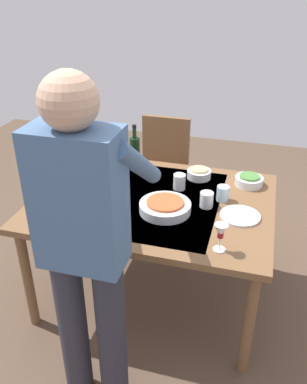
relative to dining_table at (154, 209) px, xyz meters
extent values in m
plane|color=brown|center=(0.00, 0.00, -0.67)|extent=(6.00, 6.00, 0.00)
cube|color=brown|center=(0.00, 0.00, 0.05)|extent=(1.44, 1.09, 0.04)
cube|color=#B2B7C1|center=(0.00, 0.00, 0.07)|extent=(0.79, 0.92, 0.00)
cylinder|color=brown|center=(-0.65, -0.47, -0.32)|extent=(0.06, 0.06, 0.70)
cylinder|color=brown|center=(0.65, -0.47, -0.32)|extent=(0.06, 0.06, 0.70)
cylinder|color=brown|center=(-0.65, 0.47, -0.32)|extent=(0.06, 0.06, 0.70)
cylinder|color=brown|center=(0.65, 0.47, -0.32)|extent=(0.06, 0.06, 0.70)
cube|color=#523019|center=(0.18, -0.84, -0.22)|extent=(0.40, 0.40, 0.04)
cube|color=brown|center=(0.18, -1.02, 0.02)|extent=(0.40, 0.04, 0.45)
cylinder|color=brown|center=(0.01, -1.01, -0.45)|extent=(0.04, 0.04, 0.43)
cylinder|color=brown|center=(0.35, -1.01, -0.45)|extent=(0.04, 0.04, 0.43)
cylinder|color=brown|center=(0.01, -0.67, -0.45)|extent=(0.04, 0.04, 0.43)
cylinder|color=brown|center=(0.35, -0.67, -0.45)|extent=(0.04, 0.04, 0.43)
cylinder|color=#2D2D38|center=(0.18, 0.82, -0.23)|extent=(0.14, 0.14, 0.88)
cylinder|color=#2D2D38|center=(-0.02, 0.82, -0.23)|extent=(0.14, 0.14, 0.88)
cube|color=#47668E|center=(0.08, 0.82, 0.51)|extent=(0.36, 0.20, 0.60)
sphere|color=tan|center=(0.08, 0.82, 0.91)|extent=(0.22, 0.22, 0.22)
cylinder|color=#47668E|center=(0.25, 0.59, 0.58)|extent=(0.08, 0.52, 0.40)
cylinder|color=#47668E|center=(-0.10, 0.59, 0.58)|extent=(0.08, 0.52, 0.40)
cylinder|color=black|center=(0.26, -0.45, 0.17)|extent=(0.07, 0.07, 0.20)
cylinder|color=black|center=(0.26, -0.45, 0.31)|extent=(0.03, 0.03, 0.08)
cylinder|color=black|center=(0.26, -0.45, 0.36)|extent=(0.03, 0.03, 0.02)
cylinder|color=white|center=(-0.46, 0.40, 0.07)|extent=(0.06, 0.06, 0.01)
cylinder|color=white|center=(-0.46, 0.40, 0.11)|extent=(0.01, 0.01, 0.07)
cone|color=white|center=(-0.46, 0.40, 0.18)|extent=(0.07, 0.07, 0.07)
cylinder|color=maroon|center=(-0.46, 0.40, 0.16)|extent=(0.03, 0.03, 0.03)
cylinder|color=silver|center=(-0.32, 0.00, 0.12)|extent=(0.08, 0.08, 0.09)
cylinder|color=silver|center=(-0.41, -0.10, 0.12)|extent=(0.08, 0.08, 0.09)
cylinder|color=silver|center=(-0.12, -0.17, 0.12)|extent=(0.08, 0.08, 0.10)
cylinder|color=silver|center=(-0.10, 0.12, 0.10)|extent=(0.30, 0.30, 0.05)
cylinder|color=#C6562D|center=(-0.10, 0.12, 0.12)|extent=(0.22, 0.22, 0.03)
cylinder|color=silver|center=(-0.55, -0.35, 0.10)|extent=(0.18, 0.18, 0.05)
cylinder|color=#4C843D|center=(-0.55, -0.35, 0.12)|extent=(0.13, 0.13, 0.03)
cylinder|color=silver|center=(-0.22, -0.36, 0.10)|extent=(0.16, 0.16, 0.05)
cylinder|color=tan|center=(-0.22, -0.36, 0.12)|extent=(0.12, 0.12, 0.03)
cylinder|color=silver|center=(0.49, 0.36, 0.07)|extent=(0.23, 0.23, 0.01)
cylinder|color=silver|center=(-0.53, 0.06, 0.07)|extent=(0.23, 0.23, 0.01)
cube|color=silver|center=(0.57, -0.22, 0.07)|extent=(0.05, 0.20, 0.00)
cube|color=silver|center=(0.28, -0.12, 0.07)|extent=(0.08, 0.17, 0.00)
camera|label=1|loc=(-0.58, 2.08, 1.31)|focal=38.11mm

